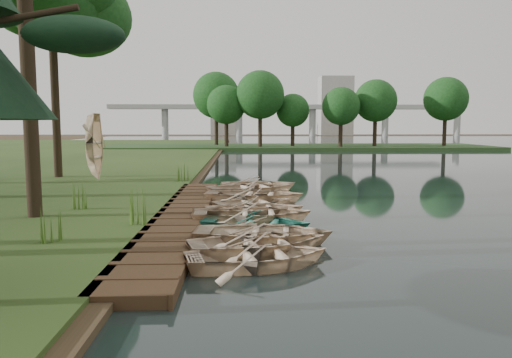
{
  "coord_description": "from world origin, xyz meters",
  "views": [
    {
      "loc": [
        0.33,
        -16.13,
        3.15
      ],
      "look_at": [
        0.89,
        1.75,
        1.21
      ],
      "focal_mm": 35.0,
      "sensor_mm": 36.0,
      "label": 1
    }
  ],
  "objects_px": {
    "boardwalk": "(182,217)",
    "rowboat_0": "(258,252)",
    "rowboat_1": "(259,240)",
    "stored_rowboat": "(97,173)",
    "rowboat_2": "(263,230)"
  },
  "relations": [
    {
      "from": "boardwalk",
      "to": "rowboat_0",
      "type": "relative_size",
      "value": 4.98
    },
    {
      "from": "rowboat_1",
      "to": "boardwalk",
      "type": "bearing_deg",
      "value": 13.52
    },
    {
      "from": "rowboat_1",
      "to": "stored_rowboat",
      "type": "distance_m",
      "value": 16.21
    },
    {
      "from": "stored_rowboat",
      "to": "rowboat_0",
      "type": "bearing_deg",
      "value": -150.47
    },
    {
      "from": "rowboat_2",
      "to": "stored_rowboat",
      "type": "xyz_separation_m",
      "value": [
        -8.01,
        13.21,
        0.23
      ]
    },
    {
      "from": "rowboat_0",
      "to": "stored_rowboat",
      "type": "bearing_deg",
      "value": 14.78
    },
    {
      "from": "boardwalk",
      "to": "stored_rowboat",
      "type": "distance_m",
      "value": 11.23
    },
    {
      "from": "rowboat_1",
      "to": "rowboat_2",
      "type": "bearing_deg",
      "value": -23.52
    },
    {
      "from": "rowboat_0",
      "to": "stored_rowboat",
      "type": "distance_m",
      "value": 17.17
    },
    {
      "from": "rowboat_0",
      "to": "rowboat_1",
      "type": "height_order",
      "value": "rowboat_1"
    },
    {
      "from": "stored_rowboat",
      "to": "rowboat_1",
      "type": "bearing_deg",
      "value": -148.44
    },
    {
      "from": "rowboat_0",
      "to": "rowboat_2",
      "type": "xyz_separation_m",
      "value": [
        0.21,
        2.09,
        0.04
      ]
    },
    {
      "from": "boardwalk",
      "to": "rowboat_1",
      "type": "xyz_separation_m",
      "value": [
        2.38,
        -4.38,
        0.26
      ]
    },
    {
      "from": "boardwalk",
      "to": "rowboat_0",
      "type": "height_order",
      "value": "rowboat_0"
    },
    {
      "from": "rowboat_1",
      "to": "rowboat_0",
      "type": "bearing_deg",
      "value": 161.44
    }
  ]
}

